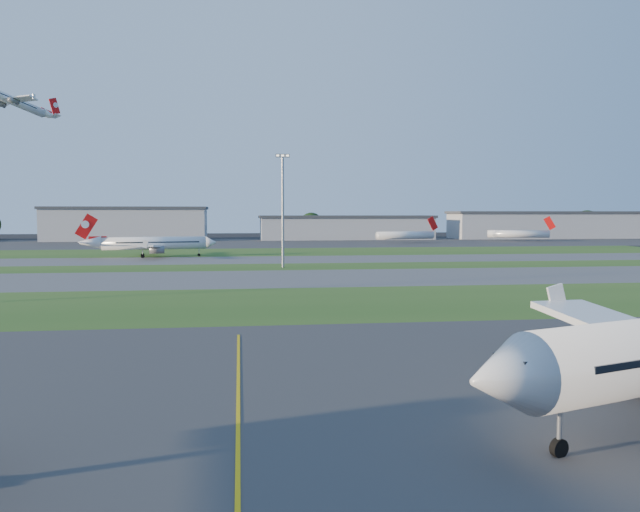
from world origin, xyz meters
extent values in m
plane|color=black|center=(0.00, 0.00, 0.00)|extent=(700.00, 700.00, 0.00)
cube|color=#333335|center=(0.00, 0.00, 0.01)|extent=(300.00, 70.00, 0.01)
cube|color=#294F1A|center=(0.00, 52.00, 0.01)|extent=(300.00, 34.00, 0.01)
cube|color=#515154|center=(0.00, 85.00, 0.01)|extent=(300.00, 32.00, 0.01)
cube|color=#294F1A|center=(0.00, 110.00, 0.01)|extent=(300.00, 18.00, 0.01)
cube|color=#515154|center=(0.00, 132.00, 0.01)|extent=(300.00, 26.00, 0.01)
cube|color=#294F1A|center=(0.00, 165.00, 0.01)|extent=(300.00, 40.00, 0.01)
cube|color=#333335|center=(0.00, 225.00, 0.01)|extent=(400.00, 80.00, 0.01)
cube|color=gold|center=(5.00, 0.00, 0.00)|extent=(0.25, 60.00, 0.02)
cube|color=white|center=(33.26, 9.06, 4.08)|extent=(6.23, 16.87, 1.70)
cylinder|color=slate|center=(32.45, 6.23, 2.87)|extent=(5.20, 3.87, 2.54)
cylinder|color=white|center=(-18.54, 146.00, 3.97)|extent=(28.55, 7.79, 3.59)
cube|color=red|center=(-36.28, 143.31, 8.78)|extent=(6.11, 1.24, 7.15)
cube|color=white|center=(-20.61, 153.33, 3.49)|extent=(9.37, 14.71, 1.46)
cube|color=white|center=(-18.34, 138.39, 3.49)|extent=(5.56, 14.50, 1.46)
cylinder|color=slate|center=(-18.89, 151.49, 2.46)|extent=(4.25, 2.74, 2.17)
cylinder|color=slate|center=(-17.25, 140.66, 2.46)|extent=(4.25, 2.74, 2.17)
cylinder|color=white|center=(-80.00, 216.08, 55.00)|extent=(21.92, 21.34, 3.44)
cube|color=red|center=(-67.63, 228.03, 59.61)|extent=(4.44, 4.31, 6.85)
cube|color=white|center=(-74.32, 211.50, 54.55)|extent=(13.67, 10.65, 1.40)
cube|color=white|center=(-84.38, 221.92, 54.55)|extent=(10.31, 13.79, 1.40)
cylinder|color=slate|center=(-76.68, 211.99, 53.55)|extent=(4.18, 4.14, 2.08)
cylinder|color=slate|center=(-83.97, 219.55, 53.55)|extent=(4.18, 4.14, 2.08)
cylinder|color=white|center=(73.12, 216.59, 3.20)|extent=(25.99, 9.50, 3.20)
cube|color=red|center=(85.72, 219.79, 8.00)|extent=(5.09, 1.56, 6.16)
cylinder|color=white|center=(126.33, 225.69, 3.20)|extent=(25.69, 11.20, 3.20)
cube|color=red|center=(138.68, 221.61, 8.00)|extent=(5.01, 1.91, 6.16)
cylinder|color=gray|center=(15.00, 108.00, 12.50)|extent=(0.60, 0.60, 25.00)
cube|color=gray|center=(15.00, 108.00, 25.40)|extent=(3.20, 0.50, 0.80)
cube|color=#FFF2CC|center=(15.00, 108.00, 25.40)|extent=(2.80, 0.70, 0.35)
cube|color=#A2A4AA|center=(-45.00, 255.00, 7.00)|extent=(70.00, 22.00, 14.00)
cube|color=#383A3F|center=(-45.00, 255.00, 14.60)|extent=(71.40, 23.00, 1.20)
cube|color=#A2A4AA|center=(55.00, 255.00, 5.00)|extent=(80.00, 22.00, 10.00)
cube|color=#383A3F|center=(55.00, 255.00, 10.60)|extent=(81.60, 23.00, 1.20)
cube|color=#A2A4AA|center=(155.00, 255.00, 6.00)|extent=(95.00, 22.00, 12.00)
cube|color=#383A3F|center=(155.00, 255.00, 12.60)|extent=(96.90, 23.00, 1.20)
cylinder|color=black|center=(-20.00, 266.00, 1.80)|extent=(1.00, 1.00, 3.60)
sphere|color=black|center=(-20.00, 266.00, 5.85)|extent=(9.90, 9.90, 9.90)
cylinder|color=black|center=(40.00, 269.00, 2.10)|extent=(1.00, 1.00, 4.20)
sphere|color=black|center=(40.00, 269.00, 6.83)|extent=(11.55, 11.55, 11.55)
cylinder|color=black|center=(115.00, 267.00, 1.90)|extent=(1.00, 1.00, 3.80)
sphere|color=black|center=(115.00, 267.00, 6.17)|extent=(10.45, 10.45, 10.45)
cylinder|color=black|center=(185.00, 271.00, 2.30)|extent=(1.00, 1.00, 4.60)
sphere|color=black|center=(185.00, 271.00, 7.48)|extent=(12.65, 12.65, 12.65)
camera|label=1|loc=(5.18, -33.64, 12.59)|focal=35.00mm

